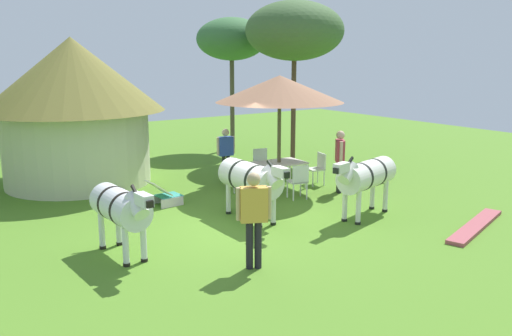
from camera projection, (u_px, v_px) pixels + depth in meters
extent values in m
plane|color=#508025|center=(241.00, 222.00, 11.74)|extent=(36.00, 36.00, 0.00)
cylinder|color=beige|center=(78.00, 147.00, 15.15)|extent=(4.03, 4.03, 2.08)
cone|color=olive|center=(72.00, 74.00, 14.71)|extent=(5.02, 5.02, 2.04)
cylinder|color=brown|center=(279.00, 146.00, 14.46)|extent=(0.10, 0.10, 2.38)
cone|color=#96674B|center=(280.00, 89.00, 14.14)|extent=(3.45, 3.45, 0.71)
cube|color=silver|center=(279.00, 163.00, 14.56)|extent=(1.45, 1.02, 0.04)
cylinder|color=silver|center=(252.00, 176.00, 14.67)|extent=(0.06, 0.06, 0.70)
cylinder|color=silver|center=(290.00, 171.00, 15.29)|extent=(0.06, 0.06, 0.70)
cylinder|color=silver|center=(267.00, 182.00, 13.99)|extent=(0.06, 0.06, 0.70)
cylinder|color=silver|center=(306.00, 176.00, 14.61)|extent=(0.06, 0.06, 0.70)
cube|color=silver|center=(297.00, 181.00, 13.58)|extent=(0.52, 0.51, 0.04)
cube|color=silver|center=(301.00, 174.00, 13.36)|extent=(0.44, 0.13, 0.45)
cylinder|color=silver|center=(287.00, 189.00, 13.72)|extent=(0.04, 0.04, 0.45)
cylinder|color=silver|center=(300.00, 188.00, 13.86)|extent=(0.04, 0.04, 0.45)
cylinder|color=silver|center=(293.00, 192.00, 13.40)|extent=(0.04, 0.04, 0.45)
cylinder|color=silver|center=(307.00, 191.00, 13.54)|extent=(0.04, 0.04, 0.45)
cube|color=white|center=(315.00, 169.00, 15.04)|extent=(0.50, 0.52, 0.04)
cube|color=white|center=(322.00, 161.00, 15.06)|extent=(0.13, 0.44, 0.45)
cylinder|color=white|center=(313.00, 179.00, 14.85)|extent=(0.04, 0.04, 0.45)
cylinder|color=white|center=(307.00, 176.00, 15.19)|extent=(0.04, 0.04, 0.45)
cylinder|color=white|center=(324.00, 178.00, 14.98)|extent=(0.04, 0.04, 0.45)
cylinder|color=white|center=(318.00, 175.00, 15.32)|extent=(0.04, 0.04, 0.45)
cube|color=white|center=(263.00, 165.00, 15.65)|extent=(0.52, 0.50, 0.04)
cube|color=white|center=(260.00, 156.00, 15.78)|extent=(0.44, 0.13, 0.45)
cylinder|color=white|center=(271.00, 173.00, 15.61)|extent=(0.04, 0.04, 0.45)
cylinder|color=white|center=(259.00, 174.00, 15.46)|extent=(0.04, 0.04, 0.45)
cylinder|color=white|center=(266.00, 170.00, 15.93)|extent=(0.04, 0.04, 0.45)
cylinder|color=white|center=(254.00, 171.00, 15.79)|extent=(0.04, 0.04, 0.45)
cube|color=silver|center=(244.00, 178.00, 14.01)|extent=(0.43, 0.45, 0.04)
cube|color=silver|center=(237.00, 170.00, 13.87)|extent=(0.05, 0.44, 0.45)
cylinder|color=silver|center=(246.00, 183.00, 14.31)|extent=(0.04, 0.04, 0.45)
cylinder|color=silver|center=(253.00, 186.00, 14.00)|extent=(0.04, 0.04, 0.45)
cylinder|color=silver|center=(234.00, 185.00, 14.12)|extent=(0.04, 0.04, 0.45)
cylinder|color=silver|center=(242.00, 188.00, 13.81)|extent=(0.04, 0.04, 0.45)
cylinder|color=black|center=(339.00, 177.00, 14.27)|extent=(0.12, 0.12, 0.84)
cylinder|color=black|center=(339.00, 178.00, 14.13)|extent=(0.12, 0.12, 0.84)
cube|color=#AC3646|center=(340.00, 151.00, 14.05)|extent=(0.44, 0.49, 0.59)
cylinder|color=#D3AA91|center=(339.00, 149.00, 14.30)|extent=(0.09, 0.09, 0.56)
cylinder|color=#D3AA91|center=(341.00, 152.00, 13.79)|extent=(0.09, 0.09, 0.56)
sphere|color=#D3AA91|center=(341.00, 135.00, 13.96)|extent=(0.23, 0.23, 0.23)
cylinder|color=black|center=(224.00, 169.00, 15.37)|extent=(0.11, 0.11, 0.78)
cylinder|color=black|center=(228.00, 168.00, 15.43)|extent=(0.11, 0.11, 0.78)
cube|color=#314FAE|center=(226.00, 146.00, 15.26)|extent=(0.44, 0.24, 0.55)
cylinder|color=beige|center=(218.00, 146.00, 15.15)|extent=(0.08, 0.08, 0.52)
cylinder|color=beige|center=(233.00, 145.00, 15.37)|extent=(0.08, 0.08, 0.52)
sphere|color=beige|center=(225.00, 132.00, 15.18)|extent=(0.21, 0.21, 0.21)
cylinder|color=black|center=(249.00, 245.00, 9.12)|extent=(0.12, 0.12, 0.85)
cylinder|color=black|center=(258.00, 245.00, 9.14)|extent=(0.12, 0.12, 0.85)
cube|color=gold|center=(254.00, 204.00, 8.98)|extent=(0.51, 0.39, 0.60)
cylinder|color=tan|center=(238.00, 204.00, 8.94)|extent=(0.09, 0.09, 0.57)
cylinder|color=tan|center=(269.00, 203.00, 9.01)|extent=(0.09, 0.09, 0.57)
sphere|color=tan|center=(254.00, 179.00, 8.89)|extent=(0.23, 0.23, 0.23)
cube|color=teal|center=(169.00, 195.00, 13.11)|extent=(0.58, 0.55, 0.03)
cube|color=white|center=(159.00, 188.00, 12.90)|extent=(0.53, 0.55, 0.38)
cube|color=silver|center=(162.00, 198.00, 13.30)|extent=(0.61, 0.08, 0.22)
cube|color=silver|center=(172.00, 202.00, 12.90)|extent=(0.61, 0.08, 0.22)
cylinder|color=silver|center=(250.00, 178.00, 11.76)|extent=(0.68, 1.66, 0.67)
cylinder|color=black|center=(242.00, 175.00, 12.03)|extent=(0.68, 0.08, 0.68)
cylinder|color=black|center=(258.00, 180.00, 11.52)|extent=(0.68, 0.08, 0.68)
cylinder|color=silver|center=(272.00, 177.00, 11.06)|extent=(0.30, 0.54, 0.50)
cube|color=silver|center=(280.00, 172.00, 10.80)|extent=(0.18, 0.40, 0.20)
cube|color=black|center=(286.00, 175.00, 10.67)|extent=(0.12, 0.12, 0.12)
cube|color=black|center=(272.00, 167.00, 11.02)|extent=(0.04, 0.37, 0.28)
cylinder|color=silver|center=(273.00, 209.00, 11.49)|extent=(0.11, 0.11, 0.71)
cylinder|color=black|center=(273.00, 223.00, 11.56)|extent=(0.13, 0.13, 0.06)
cylinder|color=silver|center=(260.00, 212.00, 11.28)|extent=(0.11, 0.11, 0.71)
cylinder|color=black|center=(260.00, 226.00, 11.35)|extent=(0.13, 0.13, 0.06)
cylinder|color=silver|center=(242.00, 197.00, 12.50)|extent=(0.11, 0.11, 0.71)
cylinder|color=black|center=(242.00, 210.00, 12.56)|extent=(0.13, 0.13, 0.06)
cylinder|color=silver|center=(228.00, 199.00, 12.29)|extent=(0.11, 0.11, 0.71)
cylinder|color=black|center=(229.00, 212.00, 12.36)|extent=(0.13, 0.13, 0.06)
cylinder|color=black|center=(229.00, 175.00, 12.49)|extent=(0.05, 0.24, 0.53)
cylinder|color=silver|center=(367.00, 175.00, 11.97)|extent=(1.76, 1.03, 0.62)
cylinder|color=black|center=(374.00, 172.00, 12.21)|extent=(0.24, 0.64, 0.64)
cylinder|color=black|center=(360.00, 177.00, 11.75)|extent=(0.24, 0.64, 0.64)
cylinder|color=silver|center=(348.00, 173.00, 11.32)|extent=(0.58, 0.41, 0.49)
cube|color=silver|center=(341.00, 168.00, 11.08)|extent=(0.43, 0.28, 0.20)
cube|color=black|center=(337.00, 171.00, 10.95)|extent=(0.15, 0.15, 0.12)
cube|color=black|center=(348.00, 164.00, 11.27)|extent=(0.36, 0.13, 0.28)
cylinder|color=silver|center=(358.00, 208.00, 11.52)|extent=(0.11, 0.11, 0.75)
cylinder|color=black|center=(358.00, 223.00, 11.59)|extent=(0.13, 0.13, 0.06)
cylinder|color=silver|center=(345.00, 205.00, 11.74)|extent=(0.11, 0.11, 0.75)
cylinder|color=black|center=(344.00, 220.00, 11.81)|extent=(0.13, 0.13, 0.06)
cylinder|color=silver|center=(385.00, 196.00, 12.45)|extent=(0.11, 0.11, 0.75)
cylinder|color=black|center=(385.00, 210.00, 12.52)|extent=(0.13, 0.13, 0.06)
cylinder|color=silver|center=(372.00, 194.00, 12.67)|extent=(0.11, 0.11, 0.75)
cylinder|color=black|center=(372.00, 208.00, 12.74)|extent=(0.13, 0.13, 0.06)
cylinder|color=black|center=(385.00, 173.00, 12.64)|extent=(0.24, 0.11, 0.53)
cylinder|color=silver|center=(120.00, 206.00, 9.63)|extent=(0.70, 1.45, 0.62)
cylinder|color=black|center=(114.00, 203.00, 9.85)|extent=(0.63, 0.12, 0.63)
cylinder|color=black|center=(126.00, 209.00, 9.44)|extent=(0.63, 0.12, 0.63)
cylinder|color=silver|center=(137.00, 205.00, 9.05)|extent=(0.31, 0.54, 0.49)
cube|color=silver|center=(144.00, 200.00, 8.80)|extent=(0.20, 0.41, 0.20)
cube|color=black|center=(149.00, 204.00, 8.66)|extent=(0.13, 0.13, 0.12)
cube|color=black|center=(136.00, 194.00, 9.01)|extent=(0.06, 0.37, 0.28)
cylinder|color=silver|center=(144.00, 243.00, 9.44)|extent=(0.11, 0.11, 0.71)
cylinder|color=black|center=(144.00, 260.00, 9.51)|extent=(0.13, 0.13, 0.06)
cylinder|color=silver|center=(126.00, 247.00, 9.24)|extent=(0.11, 0.11, 0.71)
cylinder|color=black|center=(127.00, 264.00, 9.31)|extent=(0.13, 0.13, 0.06)
cylinder|color=silver|center=(119.00, 228.00, 10.27)|extent=(0.11, 0.11, 0.71)
cylinder|color=black|center=(120.00, 243.00, 10.34)|extent=(0.13, 0.13, 0.06)
cylinder|color=silver|center=(102.00, 231.00, 10.07)|extent=(0.11, 0.11, 0.71)
cylinder|color=black|center=(103.00, 247.00, 10.14)|extent=(0.13, 0.13, 0.06)
cylinder|color=black|center=(104.00, 202.00, 10.24)|extent=(0.06, 0.24, 0.53)
cylinder|color=#4E4537|center=(232.00, 105.00, 20.48)|extent=(0.17, 0.17, 3.47)
ellipsoid|color=#366637|center=(232.00, 39.00, 19.96)|extent=(2.67, 2.67, 1.60)
cylinder|color=#50382A|center=(293.00, 109.00, 18.57)|extent=(0.17, 0.17, 3.50)
ellipsoid|color=#3E5F31|center=(295.00, 31.00, 18.01)|extent=(3.36, 3.36, 2.02)
cube|color=#A54C53|center=(476.00, 226.00, 11.36)|extent=(2.78, 1.19, 0.08)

